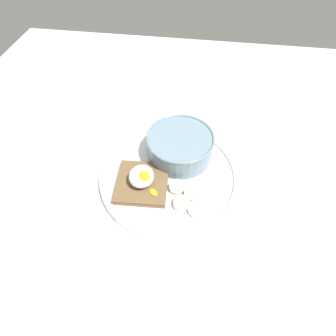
{
  "coord_description": "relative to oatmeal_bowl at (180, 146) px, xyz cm",
  "views": [
    {
      "loc": [
        -31.78,
        -4.6,
        45.87
      ],
      "look_at": [
        0.0,
        0.0,
        5.0
      ],
      "focal_mm": 28.0,
      "sensor_mm": 36.0,
      "label": 1
    }
  ],
  "objects": [
    {
      "name": "plate",
      "position": [
        -5.69,
        1.76,
        -2.93
      ],
      "size": [
        27.99,
        27.99,
        1.6
      ],
      "color": "white",
      "rests_on": "ground_plane"
    },
    {
      "name": "banana_slice_left",
      "position": [
        -13.37,
        -4.83,
        -2.11
      ],
      "size": [
        4.81,
        4.86,
        1.5
      ],
      "color": "#F5E9C7",
      "rests_on": "plate"
    },
    {
      "name": "banana_slice_right",
      "position": [
        -9.15,
        -0.53,
        -2.04
      ],
      "size": [
        3.46,
        3.34,
        1.58
      ],
      "color": "#F8F1C6",
      "rests_on": "plate"
    },
    {
      "name": "oatmeal_bowl",
      "position": [
        0.0,
        0.0,
        0.0
      ],
      "size": [
        14.05,
        14.05,
        5.43
      ],
      "color": "slate",
      "rests_on": "plate"
    },
    {
      "name": "poached_egg",
      "position": [
        -9.31,
        6.22,
        0.4
      ],
      "size": [
        5.87,
        6.15,
        3.59
      ],
      "color": "white",
      "rests_on": "toast_slice"
    },
    {
      "name": "banana_slice_front",
      "position": [
        -12.56,
        -1.77,
        -2.07
      ],
      "size": [
        4.22,
        4.28,
        1.53
      ],
      "color": "#F2EBC8",
      "rests_on": "plate"
    },
    {
      "name": "toast_slice",
      "position": [
        -9.21,
        6.33,
        -1.92
      ],
      "size": [
        10.56,
        10.56,
        1.45
      ],
      "color": "brown",
      "rests_on": "plate"
    },
    {
      "name": "ground_plane",
      "position": [
        -5.69,
        1.76,
        -4.73
      ],
      "size": [
        120.0,
        120.0,
        2.0
      ],
      "primitive_type": "cube",
      "color": "beige",
      "rests_on": "ground"
    },
    {
      "name": "banana_slice_back",
      "position": [
        -10.31,
        -3.43,
        -2.08
      ],
      "size": [
        3.84,
        3.84,
        1.35
      ],
      "color": "#F3F1C0",
      "rests_on": "plate"
    }
  ]
}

